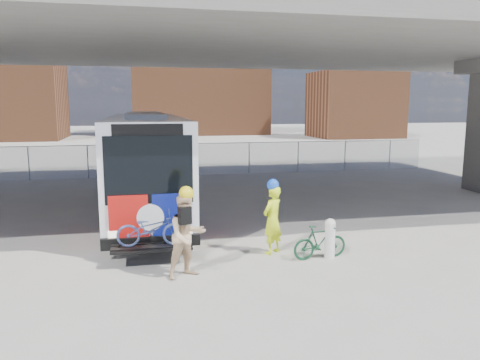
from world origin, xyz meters
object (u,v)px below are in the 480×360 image
object	(u,v)px
bus	(146,155)
cyclist_hivis	(272,218)
bollard	(330,237)
bike_parked	(320,242)
cyclist_tan	(187,235)

from	to	relation	value
bus	cyclist_hivis	size ratio (longest dim) A/B	6.31
bus	bollard	world-z (taller)	bus
cyclist_hivis	bike_parked	distance (m)	1.41
bollard	cyclist_tan	distance (m)	3.86
bus	cyclist_tan	xyz separation A→B (m)	(0.79, -7.60, -1.09)
bus	bike_parked	xyz separation A→B (m)	(4.31, -7.03, -1.66)
bike_parked	bus	bearing A→B (deg)	24.76
bike_parked	bollard	bearing A→B (deg)	-92.42
bollard	bike_parked	world-z (taller)	bollard
bus	bike_parked	distance (m)	8.41
bus	bike_parked	size ratio (longest dim) A/B	8.58
bollard	bike_parked	bearing A→B (deg)	-175.70
cyclist_tan	cyclist_hivis	bearing A→B (deg)	4.71
bollard	cyclist_tan	size ratio (longest dim) A/B	0.49
cyclist_hivis	bike_parked	world-z (taller)	cyclist_hivis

